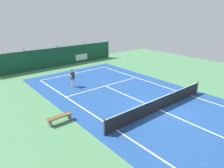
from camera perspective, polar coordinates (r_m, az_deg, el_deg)
The scene contains 10 objects.
ground_plane at distance 15.12m, azimuth 13.22°, elevation -7.09°, with size 36.00×36.00×0.00m, color #4C8456.
court_surface at distance 15.12m, azimuth 13.22°, elevation -7.07°, with size 11.02×26.60×0.01m.
tennis_net at distance 14.90m, azimuth 13.37°, elevation -5.33°, with size 10.12×0.10×1.10m.
back_fence at distance 27.49m, azimuth -15.07°, elevation 6.43°, with size 16.30×0.98×2.70m.
tennis_player at distance 19.11m, azimuth -11.03°, elevation 1.94°, with size 0.69×0.77×1.64m.
tennis_ball_near_player at distance 17.87m, azimuth -0.61°, elevation -2.12°, with size 0.07×0.07×0.07m, color #CCDB33.
tennis_ball_midcourt at distance 19.99m, azimuth -2.66°, elevation 0.28°, with size 0.07×0.07×0.07m, color #CCDB33.
tennis_ball_by_sideline at distance 19.07m, azimuth 5.89°, elevation -0.78°, with size 0.07×0.07×0.07m, color #CCDB33.
parked_car at distance 30.27m, azimuth -10.50°, elevation 8.29°, with size 2.12×4.25×1.68m.
courtside_bench at distance 13.40m, azimuth -14.42°, elevation -9.06°, with size 1.60×0.40×0.49m.
Camera 1 is at (-10.99, -7.92, 6.70)m, focal length 32.69 mm.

